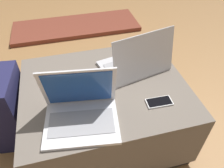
# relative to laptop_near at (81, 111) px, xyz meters

# --- Properties ---
(ground_plane) EXTENTS (14.00, 14.00, 0.00)m
(ground_plane) POSITION_rel_laptop_near_xyz_m (0.15, 0.19, -0.48)
(ground_plane) COLOR #9E7042
(ottoman) EXTENTS (0.89, 0.72, 0.42)m
(ottoman) POSITION_rel_laptop_near_xyz_m (0.15, 0.19, -0.26)
(ottoman) COLOR #3D3832
(ottoman) RESTS_ON ground_plane
(laptop_near) EXTENTS (0.37, 0.30, 0.26)m
(laptop_near) POSITION_rel_laptop_near_xyz_m (0.00, 0.00, 0.00)
(laptop_near) COLOR silver
(laptop_near) RESTS_ON ottoman
(laptop_far) EXTENTS (0.41, 0.33, 0.27)m
(laptop_far) POSITION_rel_laptop_near_xyz_m (0.36, 0.28, 0.00)
(laptop_far) COLOR silver
(laptop_far) RESTS_ON ottoman
(cell_phone) EXTENTS (0.13, 0.07, 0.01)m
(cell_phone) POSITION_rel_laptop_near_xyz_m (0.39, 0.00, -0.05)
(cell_phone) COLOR white
(cell_phone) RESTS_ON ottoman
(backpack) EXTENTS (0.26, 0.32, 0.54)m
(backpack) POSITION_rel_laptop_near_xyz_m (-0.42, 0.33, -0.25)
(backpack) COLOR #23234C
(backpack) RESTS_ON ground_plane
(fireplace_hearth) EXTENTS (1.40, 0.50, 0.04)m
(fireplace_hearth) POSITION_rel_laptop_near_xyz_m (0.15, 1.65, -0.45)
(fireplace_hearth) COLOR brown
(fireplace_hearth) RESTS_ON ground_plane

